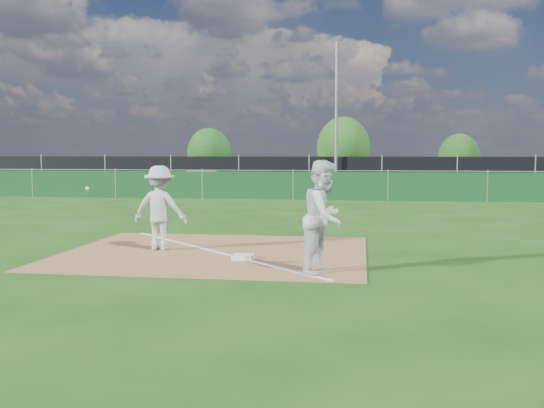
{
  "coord_description": "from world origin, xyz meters",
  "views": [
    {
      "loc": [
        2.89,
        -10.75,
        2.01
      ],
      "look_at": [
        1.15,
        1.0,
        1.0
      ],
      "focal_mm": 40.0,
      "sensor_mm": 36.0,
      "label": 1
    }
  ],
  "objects": [
    {
      "name": "ground",
      "position": [
        0.0,
        10.0,
        0.0
      ],
      "size": [
        90.0,
        90.0,
        0.0
      ],
      "primitive_type": "plane",
      "color": "#19440E",
      "rests_on": "ground"
    },
    {
      "name": "infield_dirt",
      "position": [
        0.0,
        1.0,
        0.01
      ],
      "size": [
        6.0,
        5.0,
        0.02
      ],
      "primitive_type": "cube",
      "color": "#8D5E38",
      "rests_on": "ground"
    },
    {
      "name": "foul_line",
      "position": [
        0.0,
        1.0,
        0.03
      ],
      "size": [
        5.01,
        5.01,
        0.01
      ],
      "primitive_type": "cube",
      "rotation": [
        0.0,
        0.0,
        0.79
      ],
      "color": "white",
      "rests_on": "infield_dirt"
    },
    {
      "name": "green_fence",
      "position": [
        0.0,
        15.0,
        0.6
      ],
      "size": [
        44.0,
        0.05,
        1.2
      ],
      "primitive_type": "cube",
      "color": "#0F3818",
      "rests_on": "ground"
    },
    {
      "name": "dirt_mound",
      "position": [
        -5.0,
        18.5,
        0.58
      ],
      "size": [
        3.38,
        2.6,
        1.17
      ],
      "primitive_type": "ellipsoid",
      "color": "olive",
      "rests_on": "ground"
    },
    {
      "name": "black_fence",
      "position": [
        0.0,
        23.0,
        0.9
      ],
      "size": [
        46.0,
        0.04,
        1.8
      ],
      "primitive_type": "cube",
      "color": "black",
      "rests_on": "ground"
    },
    {
      "name": "parking_lot",
      "position": [
        0.0,
        28.0,
        0.01
      ],
      "size": [
        46.0,
        9.0,
        0.01
      ],
      "primitive_type": "cube",
      "color": "black",
      "rests_on": "ground"
    },
    {
      "name": "light_pole",
      "position": [
        1.5,
        22.7,
        4.0
      ],
      "size": [
        0.16,
        0.16,
        8.0
      ],
      "primitive_type": "cylinder",
      "color": "slate",
      "rests_on": "ground"
    },
    {
      "name": "first_base",
      "position": [
        0.71,
        0.27,
        0.06
      ],
      "size": [
        0.4,
        0.4,
        0.08
      ],
      "primitive_type": "cube",
      "rotation": [
        0.0,
        0.0,
        0.05
      ],
      "color": "white",
      "rests_on": "infield_dirt"
    },
    {
      "name": "play_at_first",
      "position": [
        -1.18,
        1.1,
        0.88
      ],
      "size": [
        2.23,
        0.68,
        1.73
      ],
      "color": "silver",
      "rests_on": "infield_dirt"
    },
    {
      "name": "runner",
      "position": [
        2.29,
        -0.77,
        0.94
      ],
      "size": [
        0.99,
        1.11,
        1.89
      ],
      "primitive_type": "imported",
      "rotation": [
        0.0,
        0.0,
        1.22
      ],
      "color": "silver",
      "rests_on": "ground"
    },
    {
      "name": "car_left",
      "position": [
        -5.35,
        27.83,
        0.81
      ],
      "size": [
        5.03,
        3.15,
        1.6
      ],
      "primitive_type": "imported",
      "rotation": [
        0.0,
        0.0,
        1.28
      ],
      "color": "#B1B3B9",
      "rests_on": "parking_lot"
    },
    {
      "name": "car_mid",
      "position": [
        -1.69,
        28.44,
        0.83
      ],
      "size": [
        5.18,
        2.44,
        1.64
      ],
      "primitive_type": "imported",
      "rotation": [
        0.0,
        0.0,
        1.72
      ],
      "color": "black",
      "rests_on": "parking_lot"
    },
    {
      "name": "car_right",
      "position": [
        6.65,
        26.89,
        0.71
      ],
      "size": [
        4.87,
        2.09,
        1.4
      ],
      "primitive_type": "imported",
      "rotation": [
        0.0,
        0.0,
        1.6
      ],
      "color": "black",
      "rests_on": "parking_lot"
    },
    {
      "name": "tree_left",
      "position": [
        -8.31,
        33.18,
        1.99
      ],
      "size": [
        3.26,
        3.26,
        3.86
      ],
      "color": "#382316",
      "rests_on": "ground"
    },
    {
      "name": "tree_mid",
      "position": [
        1.54,
        34.9,
        2.41
      ],
      "size": [
        3.95,
        3.95,
        4.69
      ],
      "color": "#382316",
      "rests_on": "ground"
    },
    {
      "name": "tree_right",
      "position": [
        9.58,
        32.74,
        1.72
      ],
      "size": [
        2.82,
        2.82,
        3.35
      ],
      "color": "#382316",
      "rests_on": "ground"
    }
  ]
}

